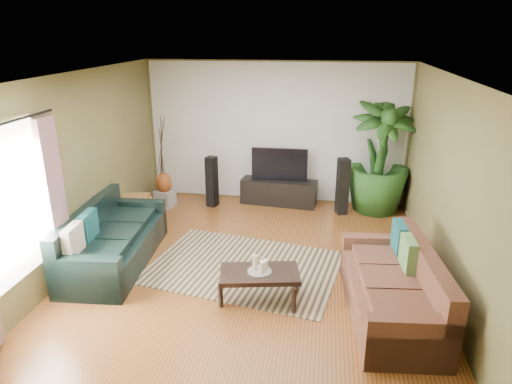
% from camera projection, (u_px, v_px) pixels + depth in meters
% --- Properties ---
extents(floor, '(5.50, 5.50, 0.00)m').
position_uv_depth(floor, '(254.00, 264.00, 6.66)').
color(floor, brown).
rests_on(floor, ground).
extents(ceiling, '(5.50, 5.50, 0.00)m').
position_uv_depth(ceiling, '(254.00, 74.00, 5.75)').
color(ceiling, white).
rests_on(ceiling, ground).
extents(wall_back, '(5.00, 0.00, 5.00)m').
position_uv_depth(wall_back, '(276.00, 133.00, 8.76)').
color(wall_back, olive).
rests_on(wall_back, ground).
extents(wall_front, '(5.00, 0.00, 5.00)m').
position_uv_depth(wall_front, '(201.00, 280.00, 3.64)').
color(wall_front, olive).
rests_on(wall_front, ground).
extents(wall_left, '(0.00, 5.50, 5.50)m').
position_uv_depth(wall_left, '(82.00, 168.00, 6.55)').
color(wall_left, olive).
rests_on(wall_left, ground).
extents(wall_right, '(0.00, 5.50, 5.50)m').
position_uv_depth(wall_right, '(446.00, 185.00, 5.85)').
color(wall_right, olive).
rests_on(wall_right, ground).
extents(backwall_panel, '(4.90, 0.00, 4.90)m').
position_uv_depth(backwall_panel, '(276.00, 133.00, 8.75)').
color(backwall_panel, white).
rests_on(backwall_panel, ground).
extents(window_pane, '(0.00, 1.80, 1.80)m').
position_uv_depth(window_pane, '(11.00, 205.00, 5.05)').
color(window_pane, white).
rests_on(window_pane, ground).
extents(curtain_far, '(0.08, 0.35, 2.20)m').
position_uv_depth(curtain_far, '(56.00, 203.00, 5.82)').
color(curtain_far, gray).
rests_on(curtain_far, ground).
extents(sofa_left, '(1.08, 2.23, 0.85)m').
position_uv_depth(sofa_left, '(114.00, 236.00, 6.57)').
color(sofa_left, black).
rests_on(sofa_left, floor).
extents(sofa_right, '(1.10, 2.11, 0.85)m').
position_uv_depth(sofa_right, '(391.00, 283.00, 5.36)').
color(sofa_right, brown).
rests_on(sofa_right, floor).
extents(area_rug, '(2.93, 2.32, 0.01)m').
position_uv_depth(area_rug, '(244.00, 267.00, 6.57)').
color(area_rug, tan).
rests_on(area_rug, floor).
extents(coffee_table, '(1.06, 0.71, 0.40)m').
position_uv_depth(coffee_table, '(259.00, 286.00, 5.73)').
color(coffee_table, black).
rests_on(coffee_table, floor).
extents(candle_tray, '(0.30, 0.30, 0.01)m').
position_uv_depth(candle_tray, '(260.00, 271.00, 5.66)').
color(candle_tray, gray).
rests_on(candle_tray, coffee_table).
extents(candle_tall, '(0.06, 0.06, 0.20)m').
position_uv_depth(candle_tall, '(255.00, 262.00, 5.66)').
color(candle_tall, beige).
rests_on(candle_tall, candle_tray).
extents(candle_mid, '(0.06, 0.06, 0.15)m').
position_uv_depth(candle_mid, '(262.00, 267.00, 5.58)').
color(candle_mid, '#F2E2CD').
rests_on(candle_mid, candle_tray).
extents(candle_short, '(0.06, 0.06, 0.12)m').
position_uv_depth(candle_short, '(266.00, 264.00, 5.68)').
color(candle_short, white).
rests_on(candle_short, candle_tray).
extents(tv_stand, '(1.49, 0.60, 0.48)m').
position_uv_depth(tv_stand, '(279.00, 192.00, 8.88)').
color(tv_stand, black).
rests_on(tv_stand, floor).
extents(television, '(1.06, 0.06, 0.63)m').
position_uv_depth(television, '(279.00, 164.00, 8.70)').
color(television, black).
rests_on(television, tv_stand).
extents(speaker_left, '(0.23, 0.24, 0.98)m').
position_uv_depth(speaker_left, '(212.00, 182.00, 8.69)').
color(speaker_left, black).
rests_on(speaker_left, floor).
extents(speaker_right, '(0.25, 0.26, 1.05)m').
position_uv_depth(speaker_right, '(343.00, 186.00, 8.32)').
color(speaker_right, black).
rests_on(speaker_right, floor).
extents(potted_plant, '(1.38, 1.38, 2.06)m').
position_uv_depth(potted_plant, '(380.00, 157.00, 8.30)').
color(potted_plant, '#204D19').
rests_on(potted_plant, floor).
extents(plant_pot, '(0.38, 0.38, 0.30)m').
position_uv_depth(plant_pot, '(375.00, 203.00, 8.60)').
color(plant_pot, black).
rests_on(plant_pot, floor).
extents(pedestal, '(0.39, 0.39, 0.32)m').
position_uv_depth(pedestal, '(165.00, 198.00, 8.78)').
color(pedestal, '#969693').
rests_on(pedestal, floor).
extents(vase, '(0.30, 0.30, 0.42)m').
position_uv_depth(vase, '(164.00, 183.00, 8.67)').
color(vase, brown).
rests_on(vase, pedestal).
extents(side_table, '(0.58, 0.58, 0.52)m').
position_uv_depth(side_table, '(136.00, 211.00, 7.90)').
color(side_table, olive).
rests_on(side_table, floor).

